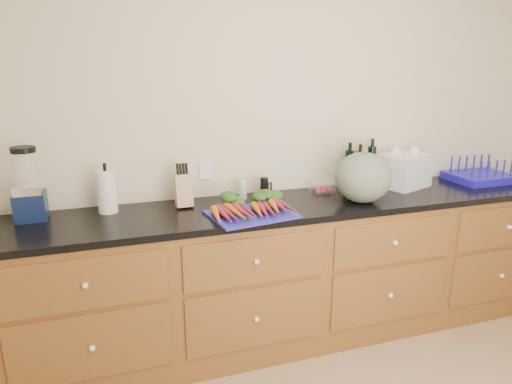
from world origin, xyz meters
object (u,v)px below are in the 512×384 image
object	(u,v)px
squash	(363,177)
dish_rack	(480,175)
cutting_board	(252,214)
tomato_box	(322,187)
blender_appliance	(28,188)
paper_towel	(107,192)
carrots	(249,207)
knife_block	(183,191)

from	to	relation	value
squash	dish_rack	size ratio (longest dim) A/B	0.81
cutting_board	tomato_box	size ratio (longest dim) A/B	3.14
blender_appliance	paper_towel	bearing A→B (deg)	0.31
carrots	dish_rack	world-z (taller)	dish_rack
cutting_board	blender_appliance	size ratio (longest dim) A/B	1.15
blender_appliance	dish_rack	size ratio (longest dim) A/B	0.95
paper_towel	knife_block	world-z (taller)	paper_towel
squash	cutting_board	bearing A→B (deg)	-176.81
squash	blender_appliance	size ratio (longest dim) A/B	0.86
cutting_board	carrots	xyz separation A→B (m)	(-0.00, 0.05, 0.03)
tomato_box	paper_towel	bearing A→B (deg)	-179.59
carrots	squash	distance (m)	0.75
carrots	paper_towel	distance (m)	0.83
blender_appliance	cutting_board	bearing A→B (deg)	-14.91
cutting_board	squash	size ratio (longest dim) A/B	1.34
cutting_board	tomato_box	bearing A→B (deg)	28.49
paper_towel	tomato_box	distance (m)	1.39
cutting_board	blender_appliance	xyz separation A→B (m)	(-1.19, 0.32, 0.17)
cutting_board	squash	world-z (taller)	squash
cutting_board	paper_towel	bearing A→B (deg)	157.79
tomato_box	dish_rack	distance (m)	1.26
knife_block	carrots	bearing A→B (deg)	-36.82
tomato_box	dish_rack	size ratio (longest dim) A/B	0.35
squash	tomato_box	world-z (taller)	squash
squash	blender_appliance	xyz separation A→B (m)	(-1.94, 0.28, 0.02)
carrots	tomato_box	size ratio (longest dim) A/B	3.11
carrots	dish_rack	size ratio (longest dim) A/B	1.07
knife_block	dish_rack	distance (m)	2.21
knife_block	blender_appliance	bearing A→B (deg)	178.81
tomato_box	cutting_board	bearing A→B (deg)	-151.51
blender_appliance	tomato_box	world-z (taller)	blender_appliance
squash	blender_appliance	bearing A→B (deg)	171.89
paper_towel	knife_block	size ratio (longest dim) A/B	1.26
knife_block	tomato_box	bearing A→B (deg)	1.81
dish_rack	tomato_box	bearing A→B (deg)	175.90
cutting_board	blender_appliance	bearing A→B (deg)	165.09
carrots	squash	world-z (taller)	squash
carrots	dish_rack	distance (m)	1.87
blender_appliance	squash	bearing A→B (deg)	-8.11
tomato_box	dish_rack	xyz separation A→B (m)	(1.26, -0.09, 0.01)
knife_block	dish_rack	xyz separation A→B (m)	(2.20, -0.06, -0.06)
cutting_board	knife_block	xyz separation A→B (m)	(-0.34, 0.30, 0.09)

